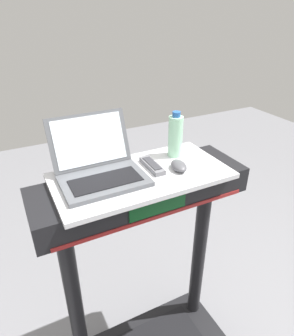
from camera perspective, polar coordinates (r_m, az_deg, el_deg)
desk_board at (r=1.22m, az=-1.07°, el=-1.48°), size 0.71×0.36×0.02m
laptop at (r=1.18m, az=-9.00°, el=0.21°), size 0.32×0.30×0.22m
computer_mouse at (r=1.24m, az=6.03°, el=0.43°), size 0.08×0.11×0.03m
water_bottle at (r=1.33m, az=5.38°, el=6.07°), size 0.06×0.06×0.20m
tv_remote at (r=1.25m, az=0.96°, el=0.48°), size 0.05×0.16×0.02m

